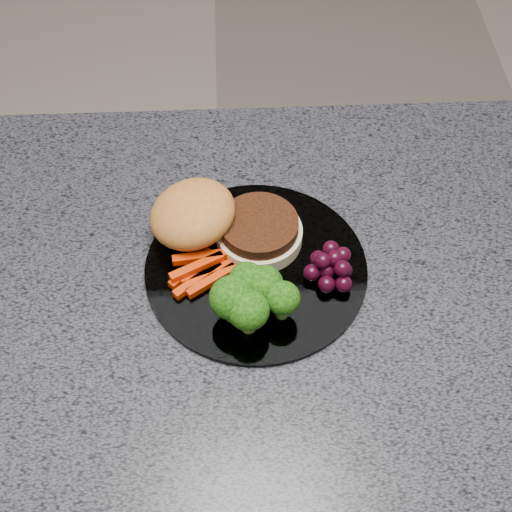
{
  "coord_description": "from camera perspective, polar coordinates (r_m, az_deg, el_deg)",
  "views": [
    {
      "loc": [
        0.05,
        -0.48,
        1.57
      ],
      "look_at": [
        0.07,
        0.02,
        0.93
      ],
      "focal_mm": 50.0,
      "sensor_mm": 36.0,
      "label": 1
    }
  ],
  "objects": [
    {
      "name": "island_cabinet",
      "position": [
        1.24,
        -3.39,
        -14.77
      ],
      "size": [
        1.2,
        0.6,
        0.86
      ],
      "primitive_type": "cube",
      "color": "brown",
      "rests_on": "ground"
    },
    {
      "name": "countertop",
      "position": [
        0.84,
        -4.83,
        -2.93
      ],
      "size": [
        1.2,
        0.6,
        0.04
      ],
      "primitive_type": "cube",
      "color": "#45444D",
      "rests_on": "island_cabinet"
    },
    {
      "name": "plate",
      "position": [
        0.83,
        0.0,
        -0.96
      ],
      "size": [
        0.26,
        0.26,
        0.01
      ],
      "primitive_type": "cylinder",
      "color": "white",
      "rests_on": "countertop"
    },
    {
      "name": "burger",
      "position": [
        0.84,
        -3.19,
        2.7
      ],
      "size": [
        0.19,
        0.13,
        0.06
      ],
      "rotation": [
        0.0,
        0.0,
        -0.12
      ],
      "color": "beige",
      "rests_on": "plate"
    },
    {
      "name": "carrot_sticks",
      "position": [
        0.82,
        -4.42,
        -1.12
      ],
      "size": [
        0.08,
        0.07,
        0.02
      ],
      "rotation": [
        0.0,
        0.0,
        0.21
      ],
      "color": "red",
      "rests_on": "plate"
    },
    {
      "name": "broccoli",
      "position": [
        0.77,
        -0.4,
        -3.18
      ],
      "size": [
        0.1,
        0.08,
        0.06
      ],
      "rotation": [
        0.0,
        0.0,
        0.28
      ],
      "color": "#517C2D",
      "rests_on": "plate"
    },
    {
      "name": "grape_bunch",
      "position": [
        0.82,
        6.09,
        -0.8
      ],
      "size": [
        0.06,
        0.06,
        0.03
      ],
      "rotation": [
        0.0,
        0.0,
        -0.25
      ],
      "color": "black",
      "rests_on": "plate"
    }
  ]
}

